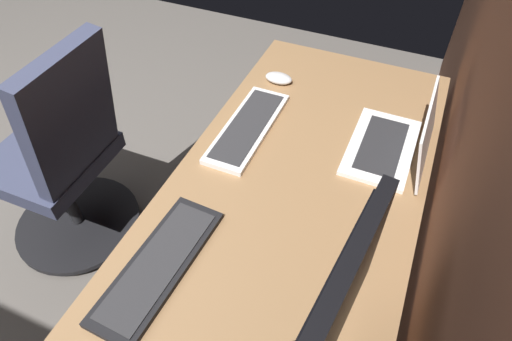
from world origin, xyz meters
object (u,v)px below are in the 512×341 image
keyboard_main (159,265)px  mouse_spare (279,78)px  laptop_leftmost (399,142)px  office_chair (64,165)px  keyboard_spare (248,127)px

keyboard_main → mouse_spare: 0.87m
laptop_leftmost → keyboard_main: bearing=-35.8°
office_chair → keyboard_main: bearing=62.4°
laptop_leftmost → keyboard_main: laptop_leftmost is taller
keyboard_spare → mouse_spare: (-0.30, -0.00, 0.01)m
laptop_leftmost → keyboard_main: (0.66, -0.47, -0.04)m
keyboard_main → office_chair: 0.87m
keyboard_spare → mouse_spare: 0.30m
keyboard_main → laptop_leftmost: bearing=144.2°
mouse_spare → keyboard_spare: bearing=0.7°
laptop_leftmost → keyboard_spare: (0.08, -0.48, -0.04)m
mouse_spare → office_chair: size_ratio=0.11×
laptop_leftmost → mouse_spare: laptop_leftmost is taller
keyboard_main → keyboard_spare: 0.57m
office_chair → mouse_spare: bearing=124.5°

